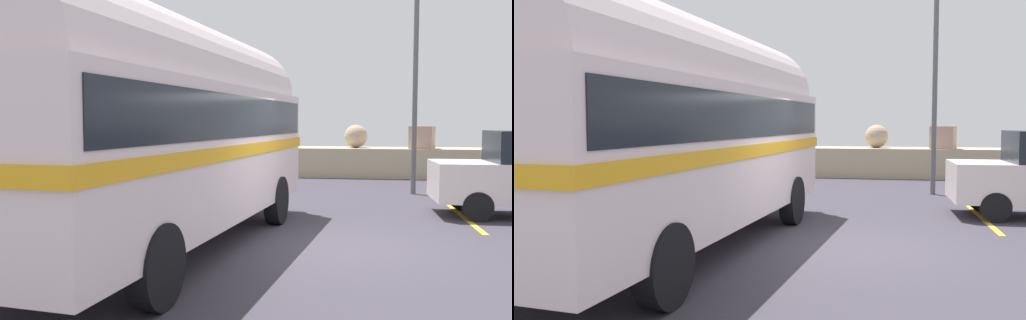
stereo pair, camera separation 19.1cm
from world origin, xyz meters
TOP-DOWN VIEW (x-y plane):
  - ground at (0.00, 0.00)m, footprint 32.00×26.00m
  - breakwater at (-0.24, 11.80)m, footprint 31.36×2.37m
  - vintage_coach at (-2.65, -0.66)m, footprint 3.51×8.82m
  - lamp_post at (2.04, 7.01)m, footprint 0.44×0.82m

SIDE VIEW (x-z plane):
  - ground at x=0.00m, z-range 0.00..0.02m
  - breakwater at x=-0.24m, z-range -0.53..1.95m
  - vintage_coach at x=-2.65m, z-range 0.20..3.90m
  - lamp_post at x=2.04m, z-range 0.41..6.94m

